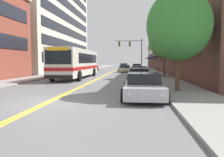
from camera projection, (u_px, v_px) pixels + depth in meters
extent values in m
plane|color=slate|center=(116.00, 70.00, 46.76)|extent=(240.00, 240.00, 0.00)
cube|color=gray|center=(85.00, 70.00, 47.48)|extent=(2.87, 106.00, 0.13)
cube|color=gray|center=(149.00, 70.00, 46.03)|extent=(2.87, 106.00, 0.13)
cube|color=yellow|center=(116.00, 70.00, 46.77)|extent=(0.14, 106.00, 0.01)
cube|color=yellow|center=(117.00, 70.00, 46.75)|extent=(0.14, 106.00, 0.01)
cube|color=beige|center=(41.00, 14.00, 43.04)|extent=(12.00, 29.64, 22.29)
cube|color=black|center=(71.00, 58.00, 43.09)|extent=(0.08, 27.27, 1.40)
cube|color=black|center=(71.00, 46.00, 42.89)|extent=(0.08, 27.27, 1.40)
cube|color=black|center=(71.00, 33.00, 42.70)|extent=(0.08, 27.27, 1.40)
cube|color=black|center=(71.00, 20.00, 42.50)|extent=(0.08, 27.27, 1.40)
cube|color=black|center=(71.00, 7.00, 42.31)|extent=(0.08, 27.27, 1.40)
cube|color=brown|center=(177.00, 52.00, 45.15)|extent=(8.00, 68.00, 7.51)
cube|color=navy|center=(155.00, 56.00, 45.69)|extent=(1.10, 61.20, 0.24)
cube|color=black|center=(157.00, 48.00, 45.50)|extent=(0.08, 61.20, 1.40)
cube|color=silver|center=(77.00, 62.00, 24.60)|extent=(2.58, 12.05, 2.78)
cube|color=#B21919|center=(77.00, 67.00, 24.65)|extent=(2.60, 12.07, 0.32)
cube|color=black|center=(78.00, 59.00, 25.16)|extent=(2.61, 9.40, 1.00)
cube|color=black|center=(58.00, 57.00, 18.57)|extent=(2.32, 0.04, 1.22)
cube|color=yellow|center=(58.00, 49.00, 18.50)|extent=(1.86, 0.06, 0.28)
cube|color=black|center=(58.00, 77.00, 18.68)|extent=(2.53, 0.08, 0.32)
cylinder|color=black|center=(52.00, 76.00, 20.78)|extent=(0.30, 1.00, 1.00)
cylinder|color=black|center=(79.00, 76.00, 20.50)|extent=(0.30, 1.00, 1.00)
cylinder|color=black|center=(74.00, 72.00, 28.12)|extent=(0.30, 1.00, 1.00)
cylinder|color=black|center=(94.00, 72.00, 27.85)|extent=(0.30, 1.00, 1.00)
cube|color=#38383D|center=(84.00, 70.00, 35.10)|extent=(1.94, 4.03, 0.69)
cube|color=black|center=(84.00, 66.00, 35.21)|extent=(1.67, 1.77, 0.53)
cylinder|color=black|center=(75.00, 71.00, 33.98)|extent=(0.22, 0.61, 0.61)
cylinder|color=black|center=(88.00, 71.00, 33.78)|extent=(0.22, 0.61, 0.61)
cylinder|color=black|center=(79.00, 71.00, 36.46)|extent=(0.22, 0.61, 0.61)
cylinder|color=black|center=(91.00, 71.00, 36.25)|extent=(0.22, 0.61, 0.61)
sphere|color=silver|center=(76.00, 70.00, 33.15)|extent=(0.16, 0.16, 0.16)
sphere|color=silver|center=(85.00, 70.00, 33.01)|extent=(0.16, 0.16, 0.16)
cube|color=red|center=(82.00, 69.00, 37.18)|extent=(0.18, 0.04, 0.10)
cube|color=red|center=(90.00, 69.00, 37.03)|extent=(0.18, 0.04, 0.10)
cube|color=maroon|center=(92.00, 68.00, 42.54)|extent=(1.85, 4.61, 0.74)
cube|color=black|center=(92.00, 65.00, 42.67)|extent=(1.59, 2.03, 0.52)
cylinder|color=black|center=(85.00, 70.00, 41.24)|extent=(0.22, 0.61, 0.61)
cylinder|color=black|center=(95.00, 70.00, 41.04)|extent=(0.22, 0.61, 0.61)
cylinder|color=black|center=(89.00, 69.00, 44.07)|extent=(0.22, 0.61, 0.61)
cylinder|color=black|center=(98.00, 69.00, 43.88)|extent=(0.22, 0.61, 0.61)
sphere|color=silver|center=(86.00, 68.00, 40.30)|extent=(0.16, 0.16, 0.16)
sphere|color=silver|center=(93.00, 68.00, 40.17)|extent=(0.16, 0.16, 0.16)
cube|color=red|center=(91.00, 68.00, 44.90)|extent=(0.18, 0.04, 0.10)
cube|color=red|center=(97.00, 68.00, 44.76)|extent=(0.18, 0.04, 0.10)
cube|color=#B7B7BC|center=(143.00, 89.00, 11.25)|extent=(1.87, 4.73, 0.56)
cube|color=black|center=(143.00, 78.00, 11.40)|extent=(1.61, 2.08, 0.52)
cylinder|color=black|center=(123.00, 95.00, 9.91)|extent=(0.22, 0.66, 0.66)
cylinder|color=black|center=(166.00, 96.00, 9.71)|extent=(0.22, 0.66, 0.66)
cylinder|color=black|center=(126.00, 88.00, 12.81)|extent=(0.22, 0.66, 0.66)
cylinder|color=black|center=(159.00, 88.00, 12.61)|extent=(0.22, 0.66, 0.66)
sphere|color=silver|center=(130.00, 95.00, 8.95)|extent=(0.16, 0.16, 0.16)
sphere|color=silver|center=(162.00, 96.00, 8.82)|extent=(0.16, 0.16, 0.16)
cube|color=red|center=(131.00, 83.00, 13.67)|extent=(0.18, 0.04, 0.10)
cube|color=red|center=(153.00, 84.00, 13.53)|extent=(0.18, 0.04, 0.10)
cube|color=white|center=(137.00, 68.00, 46.84)|extent=(1.94, 4.55, 0.63)
cube|color=black|center=(137.00, 65.00, 46.98)|extent=(1.66, 2.00, 0.54)
cylinder|color=black|center=(132.00, 69.00, 45.56)|extent=(0.22, 0.63, 0.63)
cylinder|color=black|center=(141.00, 69.00, 45.35)|extent=(0.22, 0.63, 0.63)
cylinder|color=black|center=(132.00, 68.00, 48.36)|extent=(0.22, 0.63, 0.63)
cylinder|color=black|center=(141.00, 68.00, 48.15)|extent=(0.22, 0.63, 0.63)
sphere|color=silver|center=(133.00, 68.00, 44.64)|extent=(0.16, 0.16, 0.16)
sphere|color=silver|center=(140.00, 68.00, 44.49)|extent=(0.16, 0.16, 0.16)
cube|color=red|center=(133.00, 67.00, 49.18)|extent=(0.18, 0.04, 0.10)
cube|color=red|center=(140.00, 67.00, 49.03)|extent=(0.18, 0.04, 0.10)
cube|color=black|center=(139.00, 73.00, 26.75)|extent=(1.94, 4.57, 0.64)
cube|color=black|center=(139.00, 68.00, 26.89)|extent=(1.67, 2.01, 0.48)
cylinder|color=black|center=(130.00, 75.00, 25.47)|extent=(0.22, 0.61, 0.61)
cylinder|color=black|center=(147.00, 75.00, 25.26)|extent=(0.22, 0.61, 0.61)
cylinder|color=black|center=(131.00, 73.00, 28.27)|extent=(0.22, 0.61, 0.61)
cylinder|color=black|center=(146.00, 74.00, 28.07)|extent=(0.22, 0.61, 0.61)
sphere|color=silver|center=(133.00, 73.00, 24.54)|extent=(0.16, 0.16, 0.16)
sphere|color=silver|center=(145.00, 73.00, 24.40)|extent=(0.16, 0.16, 0.16)
cube|color=red|center=(133.00, 71.00, 29.10)|extent=(0.18, 0.04, 0.10)
cube|color=red|center=(144.00, 72.00, 28.95)|extent=(0.18, 0.04, 0.10)
cube|color=beige|center=(139.00, 78.00, 18.62)|extent=(1.77, 4.21, 0.57)
cube|color=black|center=(139.00, 71.00, 18.74)|extent=(1.52, 1.85, 0.55)
cylinder|color=black|center=(128.00, 81.00, 17.43)|extent=(0.22, 0.61, 0.61)
cylinder|color=black|center=(151.00, 81.00, 17.24)|extent=(0.22, 0.61, 0.61)
cylinder|color=black|center=(129.00, 78.00, 20.02)|extent=(0.22, 0.61, 0.61)
cylinder|color=black|center=(149.00, 79.00, 19.83)|extent=(0.22, 0.61, 0.61)
sphere|color=silver|center=(132.00, 80.00, 16.57)|extent=(0.16, 0.16, 0.16)
sphere|color=silver|center=(148.00, 80.00, 16.44)|extent=(0.16, 0.16, 0.16)
cube|color=red|center=(132.00, 76.00, 20.78)|extent=(0.18, 0.04, 0.10)
cube|color=red|center=(146.00, 76.00, 20.64)|extent=(0.18, 0.04, 0.10)
cube|color=#BCAD89|center=(125.00, 69.00, 38.11)|extent=(1.90, 4.06, 0.56)
cube|color=black|center=(125.00, 66.00, 38.23)|extent=(1.63, 1.79, 0.52)
cylinder|color=black|center=(119.00, 71.00, 36.98)|extent=(0.22, 0.62, 0.62)
cylinder|color=black|center=(130.00, 71.00, 36.77)|extent=(0.22, 0.62, 0.62)
cylinder|color=black|center=(120.00, 70.00, 39.47)|extent=(0.22, 0.62, 0.62)
cylinder|color=black|center=(130.00, 70.00, 39.27)|extent=(0.22, 0.62, 0.62)
sphere|color=silver|center=(120.00, 70.00, 36.15)|extent=(0.16, 0.16, 0.16)
sphere|color=silver|center=(128.00, 70.00, 36.01)|extent=(0.16, 0.16, 0.16)
cube|color=red|center=(122.00, 69.00, 40.20)|extent=(0.18, 0.04, 0.10)
cube|color=red|center=(129.00, 69.00, 40.06)|extent=(0.18, 0.04, 0.10)
cube|color=#232328|center=(124.00, 67.00, 51.74)|extent=(1.83, 4.28, 0.72)
cube|color=black|center=(124.00, 64.00, 51.86)|extent=(1.57, 1.88, 0.49)
cylinder|color=black|center=(120.00, 68.00, 50.54)|extent=(0.22, 0.66, 0.66)
cylinder|color=black|center=(128.00, 68.00, 50.34)|extent=(0.22, 0.66, 0.66)
cylinder|color=black|center=(120.00, 68.00, 53.17)|extent=(0.22, 0.66, 0.66)
cylinder|color=black|center=(128.00, 68.00, 52.97)|extent=(0.22, 0.66, 0.66)
sphere|color=silver|center=(121.00, 67.00, 49.66)|extent=(0.16, 0.16, 0.16)
sphere|color=silver|center=(126.00, 67.00, 49.53)|extent=(0.16, 0.16, 0.16)
cube|color=red|center=(122.00, 67.00, 53.93)|extent=(0.18, 0.04, 0.10)
cube|color=red|center=(127.00, 67.00, 53.80)|extent=(0.18, 0.04, 0.10)
cylinder|color=#47474C|center=(142.00, 55.00, 41.89)|extent=(0.18, 0.18, 6.17)
cylinder|color=#47474C|center=(128.00, 41.00, 41.94)|extent=(5.06, 0.11, 0.11)
cube|color=black|center=(130.00, 44.00, 41.96)|extent=(0.34, 0.26, 0.92)
sphere|color=red|center=(130.00, 42.00, 41.78)|extent=(0.18, 0.18, 0.18)
sphere|color=yellow|center=(130.00, 44.00, 41.80)|extent=(0.18, 0.18, 0.18)
sphere|color=green|center=(130.00, 45.00, 41.82)|extent=(0.18, 0.18, 0.18)
cylinder|color=black|center=(130.00, 41.00, 41.92)|extent=(0.02, 0.02, 0.14)
cube|color=black|center=(119.00, 44.00, 42.17)|extent=(0.34, 0.26, 0.92)
sphere|color=red|center=(119.00, 42.00, 41.99)|extent=(0.18, 0.18, 0.18)
sphere|color=yellow|center=(119.00, 44.00, 42.01)|extent=(0.18, 0.18, 0.18)
sphere|color=green|center=(119.00, 45.00, 42.03)|extent=(0.18, 0.18, 0.18)
cylinder|color=black|center=(119.00, 41.00, 42.13)|extent=(0.02, 0.02, 0.14)
cylinder|color=brown|center=(178.00, 72.00, 13.00)|extent=(0.27, 0.27, 2.26)
ellipsoid|color=#387F33|center=(179.00, 25.00, 12.79)|extent=(3.76, 3.76, 4.14)
cylinder|color=brown|center=(164.00, 65.00, 24.28)|extent=(0.21, 0.21, 2.57)
ellipsoid|color=#42752D|center=(165.00, 40.00, 24.06)|extent=(3.54, 3.54, 3.90)
cylinder|color=#B7B7BC|center=(160.00, 79.00, 17.21)|extent=(0.26, 0.26, 0.64)
sphere|color=#B7B7BC|center=(160.00, 75.00, 17.18)|extent=(0.24, 0.24, 0.24)
cylinder|color=#B7B7BC|center=(158.00, 79.00, 17.22)|extent=(0.08, 0.12, 0.12)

